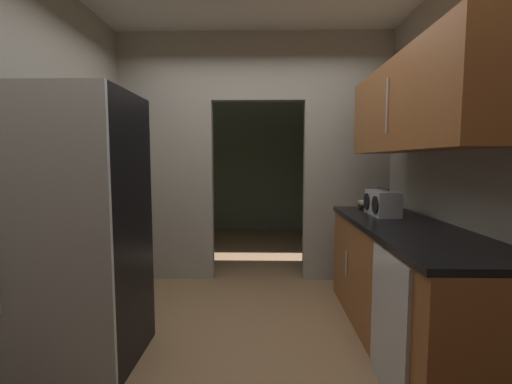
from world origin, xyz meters
name	(u,v)px	position (x,y,z in m)	size (l,w,h in m)	color
ground	(248,347)	(0.00, 0.00, 0.00)	(20.00, 20.00, 0.00)	#93704C
kitchen_partition	(253,148)	(-0.02, 1.52, 1.51)	(3.02, 0.12, 2.76)	#9E998C
adjoining_room_shell	(257,159)	(0.00, 3.47, 1.38)	(3.02, 2.96, 2.76)	slate
refrigerator	(82,230)	(-1.10, -0.19, 0.90)	(0.71, 0.75, 1.81)	black
lower_cabinet_run	(406,284)	(1.17, 0.10, 0.45)	(0.68, 2.08, 0.89)	brown
dishwasher	(389,324)	(0.84, -0.48, 0.42)	(0.02, 0.56, 0.83)	#B7BABC
upper_cabinet_counterside	(413,105)	(1.17, 0.10, 1.76)	(0.36, 1.87, 0.65)	brown
boombox	(382,203)	(1.14, 0.57, 1.00)	(0.21, 0.40, 0.24)	#B2B2B7
book_stack	(366,204)	(1.12, 1.01, 0.93)	(0.15, 0.17, 0.07)	red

